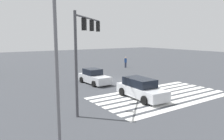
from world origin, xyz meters
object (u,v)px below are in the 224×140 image
at_px(traffic_signal_mast, 85,39).
at_px(street_light_pole_a, 55,31).
at_px(car_2, 94,77).
at_px(pedestrian, 126,62).
at_px(car_0, 141,89).

relative_size(traffic_signal_mast, street_light_pole_a, 0.73).
bearing_deg(street_light_pole_a, car_2, 53.72).
relative_size(pedestrian, street_light_pole_a, 0.19).
relative_size(car_0, car_2, 1.14).
height_order(car_0, street_light_pole_a, street_light_pole_a).
bearing_deg(car_2, car_0, 1.38).
height_order(traffic_signal_mast, street_light_pole_a, street_light_pole_a).
bearing_deg(pedestrian, traffic_signal_mast, 0.28).
bearing_deg(car_2, traffic_signal_mast, -35.22).
height_order(car_0, pedestrian, pedestrian).
bearing_deg(car_2, street_light_pole_a, -38.33).
xyz_separation_m(car_0, street_light_pole_a, (-8.51, -3.81, 4.55)).
xyz_separation_m(car_0, car_2, (-0.43, 7.19, -0.07)).
relative_size(car_0, street_light_pole_a, 0.55).
height_order(traffic_signal_mast, pedestrian, traffic_signal_mast).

